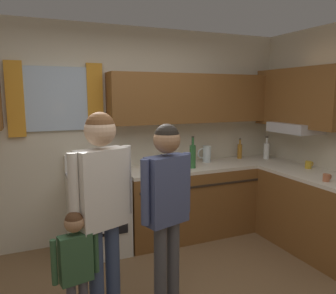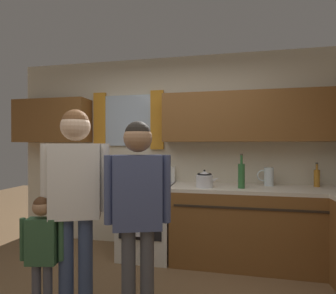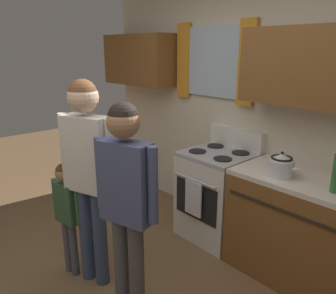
# 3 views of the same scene
# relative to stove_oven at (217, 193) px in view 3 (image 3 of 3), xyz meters

# --- Properties ---
(back_wall_unit) EXTENTS (4.60, 0.42, 2.60)m
(back_wall_unit) POSITION_rel_stove_oven_xyz_m (0.36, 0.28, 1.00)
(back_wall_unit) COLOR beige
(back_wall_unit) RESTS_ON ground
(stove_oven) EXTENTS (0.63, 0.67, 1.10)m
(stove_oven) POSITION_rel_stove_oven_xyz_m (0.00, 0.00, 0.00)
(stove_oven) COLOR silver
(stove_oven) RESTS_ON ground
(stovetop_kettle) EXTENTS (0.27, 0.20, 0.21)m
(stovetop_kettle) POSITION_rel_stove_oven_xyz_m (0.73, -0.13, 0.53)
(stovetop_kettle) COLOR silver
(stovetop_kettle) RESTS_ON kitchen_counter_run
(adult_holding_child) EXTENTS (0.49, 0.28, 1.67)m
(adult_holding_child) POSITION_rel_stove_oven_xyz_m (-0.21, -1.30, 0.58)
(adult_holding_child) COLOR #38476B
(adult_holding_child) RESTS_ON ground
(adult_in_plaid) EXTENTS (0.47, 0.25, 1.57)m
(adult_in_plaid) POSITION_rel_stove_oven_xyz_m (0.30, -1.31, 0.52)
(adult_in_plaid) COLOR #4C4C51
(adult_in_plaid) RESTS_ON ground
(small_child) EXTENTS (0.33, 0.13, 1.00)m
(small_child) POSITION_rel_stove_oven_xyz_m (-0.43, -1.41, 0.16)
(small_child) COLOR #4C4C56
(small_child) RESTS_ON ground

